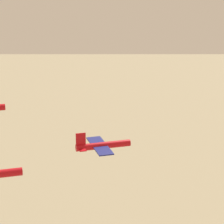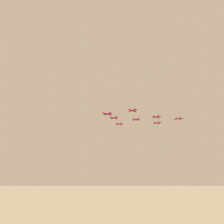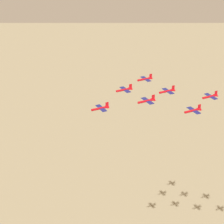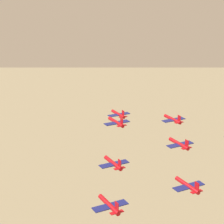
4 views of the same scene
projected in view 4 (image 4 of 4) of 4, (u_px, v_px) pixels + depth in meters
The scene contains 7 objects.
jet_0 at pixel (119, 114), 150.95m from camera, with size 8.40×8.17×2.83m.
jet_1 at pixel (117, 122), 130.23m from camera, with size 8.40×8.17×2.83m.
jet_2 at pixel (173, 119), 140.19m from camera, with size 8.40×8.17×2.83m.
jet_3 at pixel (114, 163), 112.05m from camera, with size 8.40×8.17×2.83m.
jet_4 at pixel (180, 144), 120.83m from camera, with size 8.40×8.17×2.83m.
jet_6 at pixel (110, 205), 92.73m from camera, with size 8.40×8.17×2.83m.
jet_7 at pixel (188, 186), 102.08m from camera, with size 8.40×8.17×2.83m.
Camera 4 is at (-70.28, 164.51, 212.79)m, focal length 70.00 mm.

